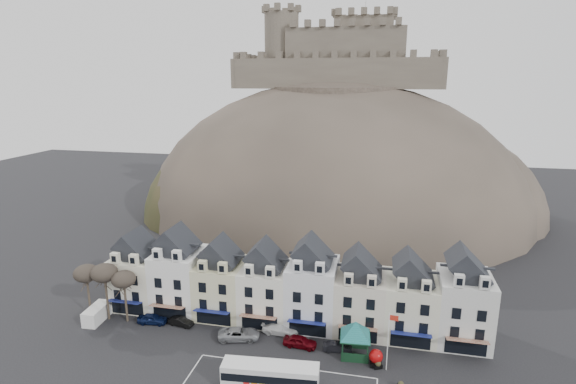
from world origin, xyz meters
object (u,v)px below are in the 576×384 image
object	(u,v)px
car_charcoal	(338,347)
red_buoy	(376,357)
car_black	(181,322)
car_maroon	(300,341)
flagpole	(389,338)
bus	(270,375)
bus_shelter	(356,329)
car_navy	(152,319)
car_white	(280,329)
car_silver	(239,334)
white_van	(97,314)

from	to	relation	value
car_charcoal	red_buoy	bearing A→B (deg)	-116.06
car_black	car_maroon	distance (m)	17.70
flagpole	car_black	size ratio (longest dim) A/B	2.05
car_black	car_maroon	size ratio (longest dim) A/B	0.84
bus	car_maroon	xyz separation A→B (m)	(1.77, 8.80, -0.96)
flagpole	car_black	distance (m)	29.42
car_maroon	car_charcoal	size ratio (longest dim) A/B	1.19
bus_shelter	flagpole	distance (m)	4.65
car_navy	flagpole	bearing A→B (deg)	-102.63
car_white	car_maroon	world-z (taller)	car_maroon
car_silver	bus_shelter	bearing A→B (deg)	-105.03
car_black	bus_shelter	bearing A→B (deg)	-85.02
bus	white_van	world-z (taller)	bus
car_silver	car_maroon	xyz separation A→B (m)	(8.44, 0.00, -0.02)
car_navy	car_silver	size ratio (longest dim) A/B	0.77
white_van	car_maroon	distance (m)	30.22
flagpole	car_white	world-z (taller)	flagpole
car_silver	car_charcoal	world-z (taller)	car_silver
white_van	car_black	distance (m)	12.65
flagpole	car_silver	size ratio (longest dim) A/B	1.39
flagpole	white_van	distance (m)	41.69
flagpole	car_charcoal	size ratio (longest dim) A/B	2.04
bus_shelter	car_navy	xyz separation A→B (m)	(-29.11, 1.59, -3.00)
white_van	red_buoy	bearing A→B (deg)	-6.51
bus	car_navy	xyz separation A→B (m)	(-20.16, 9.98, -1.00)
flagpole	car_maroon	size ratio (longest dim) A/B	1.72
car_silver	car_charcoal	distance (m)	13.40
bus_shelter	red_buoy	size ratio (longest dim) A/B	3.55
bus_shelter	car_black	distance (m)	25.09
car_maroon	bus_shelter	bearing A→B (deg)	-88.83
car_navy	car_black	bearing A→B (deg)	-91.83
car_silver	car_white	size ratio (longest dim) A/B	1.08
bus	flagpole	distance (m)	14.67
bus	car_white	bearing A→B (deg)	92.33
flagpole	car_charcoal	xyz separation A→B (m)	(-6.29, 2.58, -3.75)
bus_shelter	car_charcoal	xyz separation A→B (m)	(-2.22, 0.41, -3.10)
car_silver	car_navy	bearing A→B (deg)	71.48
car_silver	white_van	bearing A→B (deg)	75.89
flagpole	car_navy	size ratio (longest dim) A/B	1.81
red_buoy	car_navy	size ratio (longest dim) A/B	0.50
car_maroon	car_charcoal	xyz separation A→B (m)	(4.96, 0.00, -0.14)
red_buoy	car_black	bearing A→B (deg)	172.90
car_silver	car_white	distance (m)	5.77
red_buoy	white_van	xyz separation A→B (m)	(-40.09, 2.14, 0.01)
car_navy	car_charcoal	distance (m)	26.92
flagpole	car_navy	bearing A→B (deg)	173.54
bus_shelter	car_navy	world-z (taller)	bus_shelter
bus	car_maroon	size ratio (longest dim) A/B	2.52
car_charcoal	flagpole	bearing A→B (deg)	-116.97
bus	bus_shelter	size ratio (longest dim) A/B	1.49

